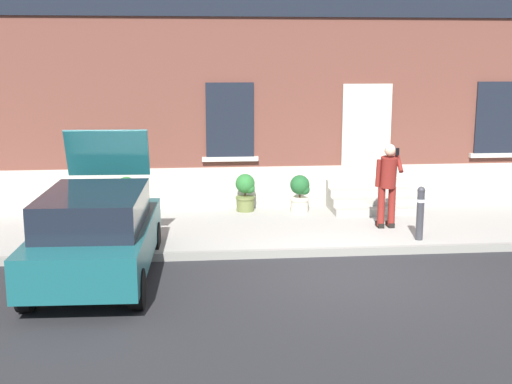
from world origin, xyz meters
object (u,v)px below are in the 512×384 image
Objects in this scene: bollard_near_person at (420,211)px; planter_terracotta at (127,195)px; person_on_phone at (388,180)px; planter_cream at (300,193)px; planter_olive at (246,191)px; hatchback_car_teal at (97,232)px.

bollard_near_person is 6.38m from planter_terracotta.
planter_cream is (-1.54, 1.56, -0.55)m from person_on_phone.
planter_terracotta is 1.00× the size of planter_olive.
person_on_phone is (-0.37, 0.95, 0.44)m from bollard_near_person.
planter_olive is at bearing 162.72° from person_on_phone.
person_on_phone is 2.03× the size of planter_terracotta.
hatchback_car_teal is 4.03m from planter_terracotta.
planter_terracotta is at bearing 177.63° from planter_cream.
person_on_phone reaches higher than planter_terracotta.
planter_olive is 1.00× the size of planter_cream.
bollard_near_person reaches higher than planter_cream.
person_on_phone reaches higher than planter_olive.
planter_cream is (-1.91, 2.52, -0.11)m from bollard_near_person.
hatchback_car_teal is 3.95× the size of bollard_near_person.
hatchback_car_teal reaches higher than planter_cream.
planter_olive is 1.25m from planter_cream.
hatchback_car_teal is 4.80× the size of planter_cream.
bollard_near_person is 1.22× the size of planter_olive.
planter_terracotta is (-5.41, 1.72, -0.55)m from person_on_phone.
planter_terracotta is at bearing -177.48° from planter_olive.
planter_cream is at bearing 127.23° from bollard_near_person.
hatchback_car_teal is at bearing -135.97° from planter_cream.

